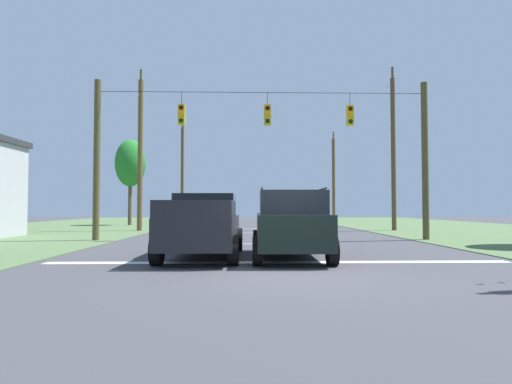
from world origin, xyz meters
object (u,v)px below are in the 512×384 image
Objects in this scene: distant_car_crossing_white at (299,217)px; pickup_truck at (204,225)px; tree_roadside_far_right at (130,164)px; overhead_signal_span at (263,153)px; suv_black at (290,223)px; utility_pole_mid_left at (140,151)px; utility_pole_far_right at (334,178)px; utility_pole_far_left at (182,172)px; utility_pole_mid_right at (393,151)px.

pickup_truck is at bearing -105.91° from distant_car_crossing_white.
overhead_signal_span is at bearing -57.59° from tree_roadside_far_right.
overhead_signal_span is 3.21× the size of suv_black.
utility_pole_far_right is at bearing 45.68° from utility_pole_mid_left.
utility_pole_mid_left reaches higher than utility_pole_far_right.
utility_pole_far_right is 23.14m from utility_pole_mid_left.
overhead_signal_span is at bearing 71.88° from pickup_truck.
distant_car_crossing_white is at bearing 81.88° from suv_black.
distant_car_crossing_white is at bearing 74.09° from pickup_truck.
distant_car_crossing_white is 12.54m from utility_pole_mid_left.
distant_car_crossing_white is at bearing -17.98° from tree_roadside_far_right.
tree_roadside_far_right is (-10.72, 16.88, 1.26)m from overhead_signal_span.
suv_black is at bearing -61.26° from utility_pole_mid_left.
utility_pole_far_left is at bearing 106.59° from overhead_signal_span.
utility_pole_mid_right is at bearing 52.63° from pickup_truck.
pickup_truck is (-2.11, -6.44, -3.08)m from overhead_signal_span.
overhead_signal_span is 13.18m from distant_car_crossing_white.
suv_black is at bearing -119.53° from utility_pole_mid_right.
distant_car_crossing_white is (3.25, 12.35, -3.26)m from overhead_signal_span.
distant_car_crossing_white is (5.35, 18.78, -0.18)m from pickup_truck.
distant_car_crossing_white is 0.41× the size of utility_pole_mid_left.
utility_pole_far_right reaches higher than distant_car_crossing_white.
overhead_signal_span is 26.27m from utility_pole_far_left.
distant_car_crossing_white is at bearing -50.00° from utility_pole_far_left.
utility_pole_mid_right is 16.68m from utility_pole_mid_left.
distant_car_crossing_white is (2.74, 19.24, -0.27)m from suv_black.
utility_pole_far_left reaches higher than tree_roadside_far_right.
utility_pole_far_left is 1.48× the size of tree_roadside_far_right.
utility_pole_mid_right reaches higher than suv_black.
utility_pole_mid_right is (9.00, 8.10, 1.20)m from overhead_signal_span.
suv_black is at bearing -98.12° from distant_car_crossing_white.
utility_pole_far_left is (-10.74, 12.80, 4.45)m from distant_car_crossing_white.
utility_pole_far_right is at bearing 71.15° from pickup_truck.
suv_black is at bearing -85.82° from overhead_signal_span.
utility_pole_far_left reaches higher than utility_pole_far_right.
utility_pole_far_left is at bearing 134.05° from utility_pole_mid_right.
utility_pole_mid_right is 1.00× the size of utility_pole_far_left.
tree_roadside_far_right reaches higher than suv_black.
utility_pole_far_right is 1.30× the size of tree_roadside_far_right.
utility_pole_mid_left is at bearing -90.63° from utility_pole_far_left.
tree_roadside_far_right is at bearing 122.41° from overhead_signal_span.
overhead_signal_span is 1.43× the size of utility_pole_mid_right.
suv_black is 0.46× the size of utility_pole_mid_left.
utility_pole_far_right is at bearing -2.02° from utility_pole_far_left.
utility_pole_mid_left reaches higher than pickup_truck.
utility_pole_far_right is at bearing 75.77° from suv_black.
utility_pole_far_left reaches higher than distant_car_crossing_white.
suv_black is 0.44× the size of utility_pole_mid_right.
pickup_truck is 0.50× the size of utility_pole_mid_right.
distant_car_crossing_white is at bearing 21.55° from utility_pole_mid_left.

